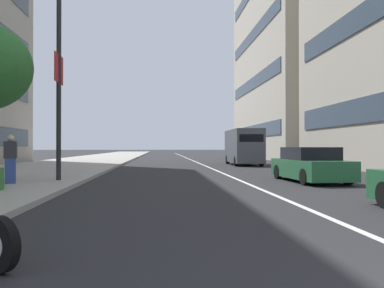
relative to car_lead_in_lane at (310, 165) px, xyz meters
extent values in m
cube|color=#A39E93|center=(16.14, 13.24, -0.59)|extent=(160.00, 8.37, 0.15)
cube|color=silver|center=(21.14, 2.76, -0.66)|extent=(110.00, 0.16, 0.01)
cube|color=#236038|center=(-0.01, 0.00, -0.14)|extent=(4.65, 2.00, 0.75)
cube|color=black|center=(0.03, 0.00, 0.49)|extent=(2.42, 1.77, 0.51)
cylinder|color=black|center=(1.47, 0.89, -0.35)|extent=(0.63, 0.24, 0.62)
cylinder|color=black|center=(1.53, -0.78, -0.35)|extent=(0.63, 0.24, 0.62)
cylinder|color=black|center=(-1.55, 0.78, -0.35)|extent=(0.63, 0.24, 0.62)
cylinder|color=black|center=(-1.49, -0.89, -0.35)|extent=(0.63, 0.24, 0.62)
cube|color=#4C5156|center=(15.10, -0.39, 0.83)|extent=(6.23, 2.20, 2.55)
cube|color=black|center=(12.03, -0.33, 1.39)|extent=(0.07, 1.74, 0.56)
cylinder|color=black|center=(17.23, 0.51, -0.30)|extent=(0.72, 0.27, 0.72)
cylinder|color=black|center=(17.19, -1.37, -0.30)|extent=(0.72, 0.27, 0.72)
cylinder|color=black|center=(13.01, 0.59, -0.30)|extent=(0.72, 0.27, 0.72)
cylinder|color=black|center=(12.98, -1.29, -0.30)|extent=(0.72, 0.27, 0.72)
cylinder|color=#232326|center=(-0.27, 10.01, 3.35)|extent=(0.18, 0.18, 7.73)
cube|color=#B21E23|center=(-0.62, 10.01, 3.76)|extent=(0.56, 0.03, 1.10)
cube|color=#B21E23|center=(0.08, 10.01, 3.76)|extent=(0.56, 0.03, 1.10)
cube|color=#33478C|center=(-1.69, 11.28, -0.08)|extent=(0.29, 0.36, 0.87)
cube|color=#2D2D33|center=(-1.69, 11.28, 0.65)|extent=(0.33, 0.44, 0.60)
sphere|color=beige|center=(-1.69, 11.28, 1.07)|extent=(0.24, 0.24, 0.24)
cube|color=#384756|center=(33.61, -5.49, 2.73)|extent=(23.53, 0.08, 1.50)
cube|color=#384756|center=(33.61, -5.49, 8.80)|extent=(23.53, 0.08, 1.50)
cube|color=#384756|center=(33.61, -5.49, 14.87)|extent=(23.53, 0.08, 1.50)
camera|label=1|loc=(-15.94, 6.11, 0.75)|focal=37.42mm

